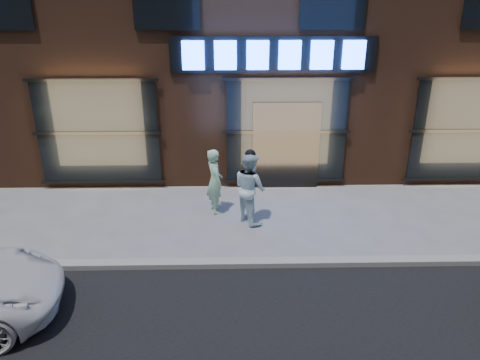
{
  "coord_description": "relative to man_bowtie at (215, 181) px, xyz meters",
  "views": [
    {
      "loc": [
        -1.49,
        -8.0,
        5.28
      ],
      "look_at": [
        -1.29,
        1.6,
        1.2
      ],
      "focal_mm": 35.0,
      "sensor_mm": 36.0,
      "label": 1
    }
  ],
  "objects": [
    {
      "name": "man_cap",
      "position": [
        0.84,
        -0.5,
        0.04
      ],
      "size": [
        1.01,
        1.06,
        1.72
      ],
      "primitive_type": "imported",
      "rotation": [
        0.0,
        0.0,
        2.15
      ],
      "color": "white",
      "rests_on": "ground"
    },
    {
      "name": "curb",
      "position": [
        1.88,
        -2.44,
        -0.76
      ],
      "size": [
        60.0,
        0.25,
        0.12
      ],
      "primitive_type": "cube",
      "color": "gray",
      "rests_on": "ground"
    },
    {
      "name": "ground",
      "position": [
        1.88,
        -2.44,
        -0.82
      ],
      "size": [
        90.0,
        90.0,
        0.0
      ],
      "primitive_type": "plane",
      "color": "slate",
      "rests_on": "ground"
    },
    {
      "name": "man_bowtie",
      "position": [
        0.0,
        0.0,
        0.0
      ],
      "size": [
        0.57,
        0.69,
        1.63
      ],
      "primitive_type": "imported",
      "rotation": [
        0.0,
        0.0,
        1.91
      ],
      "color": "#A4D8BA",
      "rests_on": "ground"
    }
  ]
}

